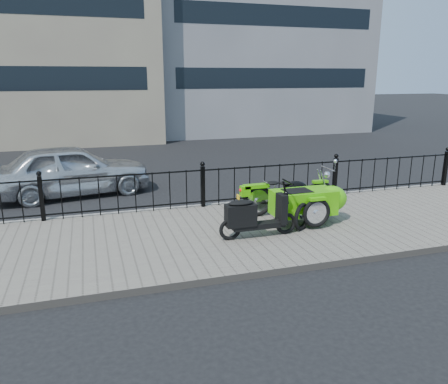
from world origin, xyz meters
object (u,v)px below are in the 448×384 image
object	(u,v)px
spare_tire	(302,217)
sedan_car	(72,170)
motorcycle_sidecar	(308,199)
scooter	(253,217)

from	to	relation	value
spare_tire	sedan_car	world-z (taller)	sedan_car
spare_tire	sedan_car	xyz separation A→B (m)	(-4.41, 4.62, 0.29)
motorcycle_sidecar	spare_tire	xyz separation A→B (m)	(-0.37, -0.48, -0.19)
motorcycle_sidecar	spare_tire	size ratio (longest dim) A/B	4.06
motorcycle_sidecar	spare_tire	world-z (taller)	motorcycle_sidecar
sedan_car	scooter	bearing A→B (deg)	-154.59
scooter	spare_tire	world-z (taller)	scooter
scooter	spare_tire	size ratio (longest dim) A/B	2.79
motorcycle_sidecar	scooter	bearing A→B (deg)	-158.40
motorcycle_sidecar	spare_tire	bearing A→B (deg)	-127.99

